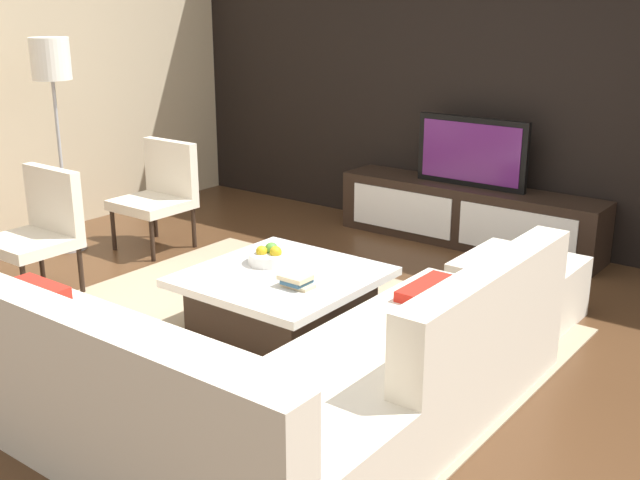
# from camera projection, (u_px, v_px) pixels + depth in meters

# --- Properties ---
(ground_plane) EXTENTS (14.00, 14.00, 0.00)m
(ground_plane) POSITION_uv_depth(u_px,v_px,m) (285.00, 339.00, 4.74)
(ground_plane) COLOR #4C301C
(feature_wall_back) EXTENTS (6.40, 0.12, 2.80)m
(feature_wall_back) POSITION_uv_depth(u_px,v_px,m) (493.00, 72.00, 6.37)
(feature_wall_back) COLOR black
(feature_wall_back) RESTS_ON ground
(area_rug) EXTENTS (3.16, 2.57, 0.01)m
(area_rug) POSITION_uv_depth(u_px,v_px,m) (272.00, 335.00, 4.80)
(area_rug) COLOR tan
(area_rug) RESTS_ON ground
(media_console) EXTENTS (2.26, 0.44, 0.50)m
(media_console) POSITION_uv_depth(u_px,v_px,m) (468.00, 215.00, 6.48)
(media_console) COLOR black
(media_console) RESTS_ON ground
(television) EXTENTS (0.96, 0.06, 0.57)m
(television) POSITION_uv_depth(u_px,v_px,m) (472.00, 152.00, 6.32)
(television) COLOR black
(television) RESTS_ON media_console
(sectional_couch) EXTENTS (2.50, 2.40, 0.79)m
(sectional_couch) POSITION_uv_depth(u_px,v_px,m) (253.00, 377.00, 3.69)
(sectional_couch) COLOR beige
(sectional_couch) RESTS_ON ground
(coffee_table) EXTENTS (1.06, 1.08, 0.38)m
(coffee_table) POSITION_uv_depth(u_px,v_px,m) (282.00, 300.00, 4.81)
(coffee_table) COLOR black
(coffee_table) RESTS_ON ground
(accent_chair_near) EXTENTS (0.55, 0.52, 0.87)m
(accent_chair_near) POSITION_uv_depth(u_px,v_px,m) (41.00, 225.00, 5.37)
(accent_chair_near) COLOR black
(accent_chair_near) RESTS_ON ground
(floor_lamp) EXTENTS (0.30, 0.30, 1.70)m
(floor_lamp) POSITION_uv_depth(u_px,v_px,m) (52.00, 74.00, 6.01)
(floor_lamp) COLOR #A5A5AA
(floor_lamp) RESTS_ON ground
(ottoman) EXTENTS (0.70, 0.70, 0.40)m
(ottoman) POSITION_uv_depth(u_px,v_px,m) (518.00, 290.00, 4.98)
(ottoman) COLOR beige
(ottoman) RESTS_ON ground
(fruit_bowl) EXTENTS (0.28, 0.28, 0.13)m
(fruit_bowl) POSITION_uv_depth(u_px,v_px,m) (270.00, 256.00, 4.92)
(fruit_bowl) COLOR silver
(fruit_bowl) RESTS_ON coffee_table
(accent_chair_far) EXTENTS (0.56, 0.53, 0.87)m
(accent_chair_far) POSITION_uv_depth(u_px,v_px,m) (160.00, 189.00, 6.37)
(accent_chair_far) COLOR black
(accent_chair_far) RESTS_ON ground
(book_stack) EXTENTS (0.20, 0.14, 0.07)m
(book_stack) POSITION_uv_depth(u_px,v_px,m) (297.00, 281.00, 4.53)
(book_stack) COLOR #CCB78C
(book_stack) RESTS_ON coffee_table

